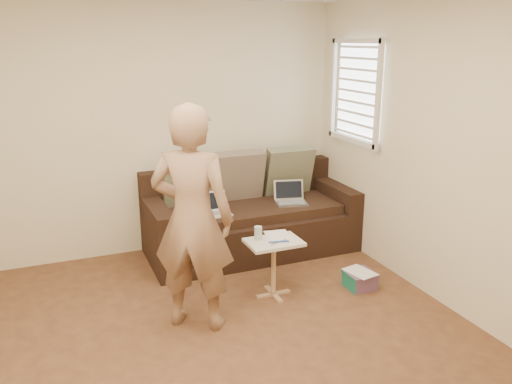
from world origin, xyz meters
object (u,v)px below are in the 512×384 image
laptop_silver (291,204)px  person (192,219)px  side_table (274,268)px  drinking_glass (258,233)px  laptop_white (216,215)px  striped_box (360,280)px  sofa (251,214)px

laptop_silver → person: person is taller
side_table → drinking_glass: drinking_glass is taller
laptop_white → striped_box: bearing=-47.0°
sofa → drinking_glass: 1.01m
sofa → side_table: size_ratio=4.20×
sofa → side_table: sofa is taller
sofa → side_table: (-0.20, -1.03, -0.16)m
laptop_silver → drinking_glass: (-0.73, -0.83, 0.06)m
laptop_silver → striped_box: size_ratio=1.26×
sofa → striped_box: size_ratio=8.52×
sofa → drinking_glass: bearing=-108.4°
side_table → drinking_glass: 0.35m
drinking_glass → striped_box: bearing=-15.7°
sofa → laptop_white: (-0.45, -0.16, 0.10)m
striped_box → sofa: bearing=116.4°
sofa → person: (-0.98, -1.23, 0.47)m
laptop_silver → drinking_glass: 1.11m
person → laptop_white: bearing=-82.4°
striped_box → side_table: bearing=167.7°
side_table → drinking_glass: size_ratio=4.37×
laptop_white → person: bearing=-118.5°
drinking_glass → person: bearing=-156.8°
laptop_white → drinking_glass: 0.80m
laptop_silver → drinking_glass: size_ratio=2.71×
laptop_silver → side_table: laptop_silver is taller
sofa → laptop_white: bearing=-160.4°
laptop_white → side_table: (0.25, -0.87, -0.26)m
person → striped_box: person is taller
drinking_glass → striped_box: drinking_glass is taller
person → drinking_glass: (0.67, 0.29, -0.31)m
sofa → laptop_silver: (0.42, -0.12, 0.10)m
drinking_glass → striped_box: (0.91, -0.26, -0.50)m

